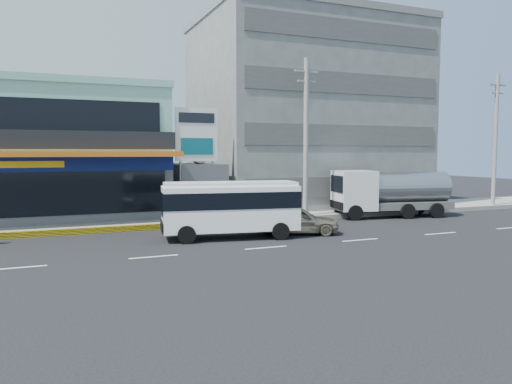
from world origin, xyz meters
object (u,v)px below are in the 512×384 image
Objects in this scene: utility_pole_near at (306,138)px; utility_pole_far at (495,140)px; sedan at (297,220)px; tanker_truck at (388,192)px; satellite_dish at (196,163)px; concrete_building at (304,117)px; billboard at (196,141)px; minibus at (230,205)px; shop_building at (61,156)px.

utility_pole_near and utility_pole_far have the same top height.
tanker_truck is at bearing -45.01° from sedan.
utility_pole_far is (22.00, -3.60, 1.57)m from satellite_dish.
tanker_truck is at bearing -78.79° from concrete_building.
billboard is (-10.50, -5.80, -2.07)m from concrete_building.
satellite_dish is at bearing -158.20° from concrete_building.
utility_pole_near is 1.24× the size of tanker_truck.
billboard is 1.00× the size of minibus.
tanker_truck is (1.67, -8.44, -5.36)m from concrete_building.
shop_building is 1.54× the size of tanker_truck.
satellite_dish is 0.15× the size of utility_pole_near.
satellite_dish reaches higher than sedan.
sedan is at bearing -156.41° from tanker_truck.
sedan is at bearing -166.32° from utility_pole_far.
concrete_building is 8.79m from utility_pole_near.
minibus is at bearing -146.02° from utility_pole_near.
utility_pole_far is (16.00, 0.00, 0.00)m from utility_pole_near.
billboard reaches higher than minibus.
shop_building is at bearing 147.68° from billboard.
satellite_dish is 2.31m from billboard.
concrete_building reaches higher than billboard.
shop_building reaches higher than satellite_dish.
satellite_dish is (-10.00, -4.00, -3.42)m from concrete_building.
concrete_building is at bearing 62.24° from utility_pole_near.
sedan is at bearing -45.44° from shop_building.
satellite_dish is at bearing 41.44° from sedan.
sedan is at bearing -122.97° from utility_pole_near.
shop_building is 1.24× the size of utility_pole_near.
satellite_dish is 8.30m from minibus.
billboard reaches higher than satellite_dish.
shop_building is 18.28m from concrete_building.
satellite_dish is 0.35× the size of sedan.
utility_pole_far is 10.94m from tanker_truck.
satellite_dish is 22.35m from utility_pole_far.
billboard is (-0.50, -1.80, 1.35)m from satellite_dish.
concrete_building is at bearing 28.92° from billboard.
satellite_dish is at bearing 85.68° from minibus.
billboard is at bearing 175.43° from utility_pole_far.
utility_pole_far is 2.33× the size of sedan.
concrete_building is at bearing 21.80° from satellite_dish.
billboard is 6.75m from utility_pole_near.
shop_building is at bearing -176.65° from concrete_building.
utility_pole_near reaches higher than minibus.
shop_building reaches higher than sedan.
concrete_building is 3.73× the size of sedan.
sedan is at bearing -119.80° from concrete_building.
utility_pole_near reaches higher than shop_building.
sedan is at bearing -69.96° from satellite_dish.
billboard reaches higher than sedan.
concrete_building is (18.00, 1.05, 3.00)m from shop_building.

